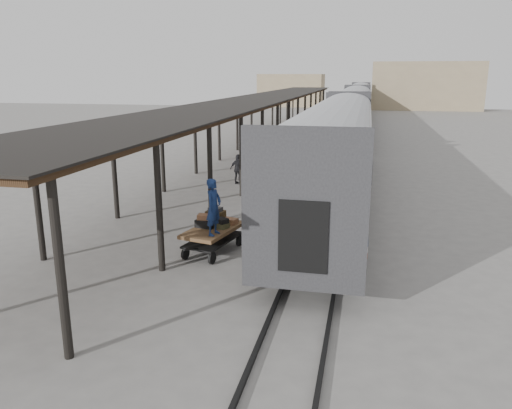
{
  "coord_description": "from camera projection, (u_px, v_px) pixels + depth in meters",
  "views": [
    {
      "loc": [
        4.55,
        -15.33,
        5.8
      ],
      "look_at": [
        1.14,
        0.07,
        1.7
      ],
      "focal_mm": 35.0,
      "sensor_mm": 36.0,
      "label": 1
    }
  ],
  "objects": [
    {
      "name": "ground",
      "position": [
        223.0,
        252.0,
        16.9
      ],
      "size": [
        160.0,
        160.0,
        0.0
      ],
      "primitive_type": "plane",
      "color": "slate",
      "rests_on": "ground"
    },
    {
      "name": "train",
      "position": [
        353.0,
        109.0,
        47.49
      ],
      "size": [
        3.45,
        76.01,
        4.01
      ],
      "color": "silver",
      "rests_on": "ground"
    },
    {
      "name": "canopy",
      "position": [
        265.0,
        99.0,
        39.28
      ],
      "size": [
        4.9,
        64.3,
        4.15
      ],
      "color": "#422B19",
      "rests_on": "ground"
    },
    {
      "name": "rails",
      "position": [
        352.0,
        136.0,
        48.34
      ],
      "size": [
        1.54,
        150.0,
        0.12
      ],
      "color": "black",
      "rests_on": "ground"
    },
    {
      "name": "building_far",
      "position": [
        425.0,
        86.0,
        86.67
      ],
      "size": [
        18.0,
        10.0,
        8.0
      ],
      "primitive_type": "cube",
      "color": "tan",
      "rests_on": "ground"
    },
    {
      "name": "building_left",
      "position": [
        292.0,
        90.0,
        95.72
      ],
      "size": [
        12.0,
        8.0,
        6.0
      ],
      "primitive_type": "cube",
      "color": "tan",
      "rests_on": "ground"
    },
    {
      "name": "baggage_cart",
      "position": [
        213.0,
        234.0,
        16.67
      ],
      "size": [
        1.74,
        2.61,
        0.86
      ],
      "rotation": [
        0.0,
        0.0,
        -0.22
      ],
      "color": "brown",
      "rests_on": "ground"
    },
    {
      "name": "suitcase_stack",
      "position": [
        215.0,
        219.0,
        16.88
      ],
      "size": [
        1.32,
        1.1,
        0.57
      ],
      "rotation": [
        0.0,
        0.0,
        -0.22
      ],
      "color": "#3C3B3E",
      "rests_on": "baggage_cart"
    },
    {
      "name": "luggage_tug",
      "position": [
        269.0,
        146.0,
        37.19
      ],
      "size": [
        1.41,
        1.8,
        1.4
      ],
      "rotation": [
        0.0,
        0.0,
        -0.33
      ],
      "color": "maroon",
      "rests_on": "ground"
    },
    {
      "name": "porter",
      "position": [
        214.0,
        207.0,
        15.72
      ],
      "size": [
        0.57,
        0.74,
        1.82
      ],
      "primitive_type": "imported",
      "rotation": [
        0.0,
        0.0,
        1.35
      ],
      "color": "navy",
      "rests_on": "baggage_cart"
    },
    {
      "name": "pedestrian",
      "position": [
        238.0,
        169.0,
        27.2
      ],
      "size": [
        1.03,
        0.62,
        1.64
      ],
      "primitive_type": "imported",
      "rotation": [
        0.0,
        0.0,
        2.9
      ],
      "color": "black",
      "rests_on": "ground"
    }
  ]
}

